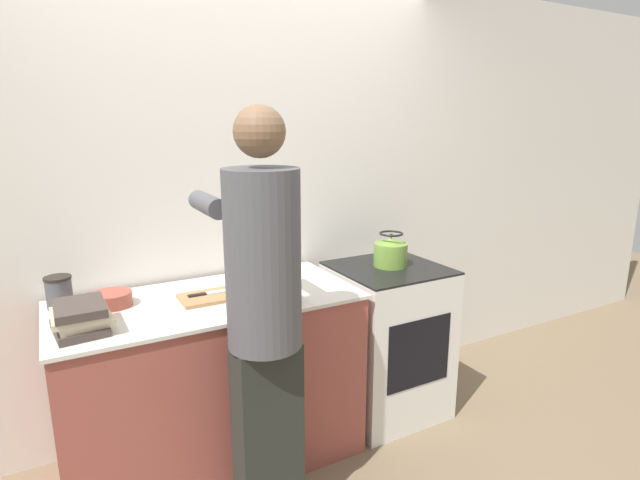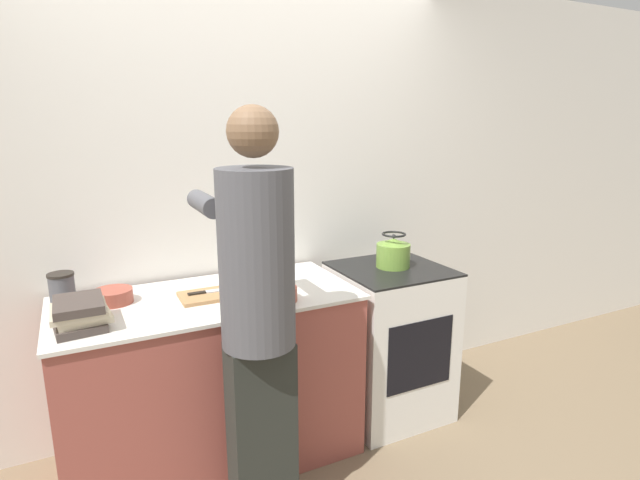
% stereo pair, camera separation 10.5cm
% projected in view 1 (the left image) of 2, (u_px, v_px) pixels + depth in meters
% --- Properties ---
extents(ground_plane, '(12.00, 12.00, 0.00)m').
position_uv_depth(ground_plane, '(300.00, 476.00, 2.52)').
color(ground_plane, '#7A664C').
extents(wall_back, '(8.00, 0.05, 2.60)m').
position_uv_depth(wall_back, '(240.00, 201.00, 2.85)').
color(wall_back, silver).
rests_on(wall_back, ground_plane).
extents(counter, '(1.46, 0.70, 0.90)m').
position_uv_depth(counter, '(213.00, 381.00, 2.55)').
color(counter, '#9E4C42').
rests_on(counter, ground_plane).
extents(oven, '(0.61, 0.60, 0.92)m').
position_uv_depth(oven, '(387.00, 340.00, 3.01)').
color(oven, silver).
rests_on(oven, ground_plane).
extents(person, '(0.34, 0.58, 1.80)m').
position_uv_depth(person, '(263.00, 313.00, 2.01)').
color(person, '#272A26').
rests_on(person, ground_plane).
extents(cutting_board, '(0.35, 0.20, 0.02)m').
position_uv_depth(cutting_board, '(216.00, 296.00, 2.45)').
color(cutting_board, '#A87A4C').
rests_on(cutting_board, counter).
extents(knife, '(0.23, 0.04, 0.01)m').
position_uv_depth(knife, '(210.00, 293.00, 2.46)').
color(knife, silver).
rests_on(knife, cutting_board).
extents(kettle, '(0.20, 0.20, 0.20)m').
position_uv_depth(kettle, '(391.00, 252.00, 2.91)').
color(kettle, olive).
rests_on(kettle, oven).
extents(bowl_prep, '(0.18, 0.18, 0.07)m').
position_uv_depth(bowl_prep, '(112.00, 299.00, 2.33)').
color(bowl_prep, '#9E4738').
rests_on(bowl_prep, counter).
extents(bowl_mixing, '(0.19, 0.19, 0.07)m').
position_uv_depth(bowl_mixing, '(280.00, 295.00, 2.40)').
color(bowl_mixing, '#9E4738').
rests_on(bowl_mixing, counter).
extents(canister_jar, '(0.12, 0.12, 0.15)m').
position_uv_depth(canister_jar, '(59.00, 292.00, 2.31)').
color(canister_jar, '#4C4C51').
rests_on(canister_jar, counter).
extents(book_stack, '(0.24, 0.27, 0.12)m').
position_uv_depth(book_stack, '(81.00, 318.00, 2.04)').
color(book_stack, '#423833').
rests_on(book_stack, counter).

